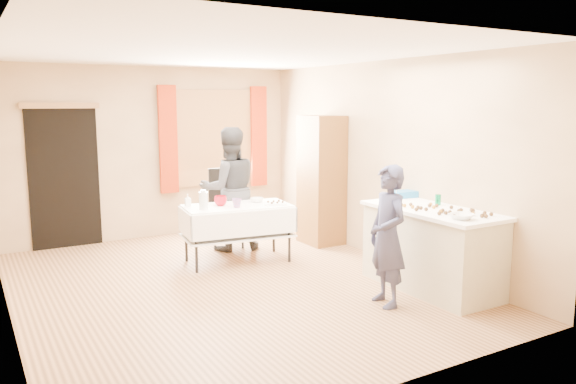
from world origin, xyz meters
TOP-DOWN VIEW (x-y plane):
  - floor at (0.00, 0.00)m, footprint 4.50×5.50m
  - ceiling at (0.00, 0.00)m, footprint 4.50×5.50m
  - wall_back at (0.00, 2.76)m, footprint 4.50×0.02m
  - wall_front at (0.00, -2.76)m, footprint 4.50×0.02m
  - wall_left at (-2.26, 0.00)m, footprint 0.02×5.50m
  - wall_right at (2.26, 0.00)m, footprint 0.02×5.50m
  - window_frame at (1.00, 2.72)m, footprint 1.32×0.06m
  - window_pane at (1.00, 2.71)m, footprint 1.20×0.02m
  - curtain_left at (0.22, 2.67)m, footprint 0.28×0.06m
  - curtain_right at (1.78, 2.67)m, footprint 0.28×0.06m
  - doorway at (-1.30, 2.73)m, footprint 0.95×0.04m
  - door_lintel at (-1.30, 2.70)m, footprint 1.05×0.06m
  - cabinet at (1.99, 1.09)m, footprint 0.50×0.60m
  - counter at (1.89, -1.27)m, footprint 0.77×1.61m
  - party_table at (0.49, 0.79)m, footprint 1.47×0.89m
  - chair at (0.71, 1.65)m, footprint 0.57×0.57m
  - girl at (1.13, -1.42)m, footprint 0.64×0.52m
  - woman at (0.66, 1.41)m, footprint 1.08×0.97m
  - soda_can at (2.09, -1.14)m, footprint 0.08×0.08m
  - mixing_bowl at (1.72, -1.83)m, footprint 0.31×0.31m
  - foam_block at (1.81, -0.70)m, footprint 0.18×0.15m
  - blue_basket at (2.13, -0.55)m, footprint 0.32×0.24m
  - pitcher at (0.00, 0.73)m, footprint 0.12×0.12m
  - cup_red at (0.29, 0.87)m, footprint 0.22×0.22m
  - cup_rainbow at (0.42, 0.65)m, footprint 0.17×0.17m
  - small_bowl at (0.82, 0.88)m, footprint 0.25×0.25m
  - pastry_tray at (0.94, 0.59)m, footprint 0.34×0.30m
  - bottle at (-0.08, 1.05)m, footprint 0.09×0.09m
  - cake_balls at (1.86, -1.48)m, footprint 0.52×0.95m

SIDE VIEW (x-z plane):
  - floor at x=0.00m, z-range -0.02..0.00m
  - chair at x=0.71m, z-range -0.22..0.89m
  - party_table at x=0.49m, z-range 0.07..0.82m
  - counter at x=1.89m, z-range 0.00..0.91m
  - girl at x=1.13m, z-range 0.00..1.45m
  - pastry_tray at x=0.94m, z-range 0.75..0.77m
  - small_bowl at x=0.82m, z-range 0.75..0.81m
  - cup_rainbow at x=0.42m, z-range 0.75..0.86m
  - cup_red at x=0.29m, z-range 0.75..0.88m
  - bottle at x=-0.08m, z-range 0.75..0.91m
  - pitcher at x=0.00m, z-range 0.75..0.97m
  - woman at x=0.66m, z-range 0.00..1.73m
  - cake_balls at x=1.86m, z-range 0.91..0.95m
  - mixing_bowl at x=1.72m, z-range 0.91..0.97m
  - cabinet at x=1.99m, z-range 0.00..1.88m
  - foam_block at x=1.81m, z-range 0.91..0.99m
  - blue_basket at x=2.13m, z-range 0.91..0.99m
  - soda_can at x=2.09m, z-range 0.91..1.03m
  - doorway at x=-1.30m, z-range 0.00..2.00m
  - wall_back at x=0.00m, z-range 0.00..2.60m
  - wall_front at x=0.00m, z-range 0.00..2.60m
  - wall_left at x=-2.26m, z-range 0.00..2.60m
  - wall_right at x=2.26m, z-range 0.00..2.60m
  - window_frame at x=1.00m, z-range 0.74..2.26m
  - window_pane at x=1.00m, z-range 0.80..2.20m
  - curtain_left at x=0.22m, z-range 0.67..2.33m
  - curtain_right at x=1.78m, z-range 0.67..2.33m
  - door_lintel at x=-1.30m, z-range 1.98..2.06m
  - ceiling at x=0.00m, z-range 2.60..2.62m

